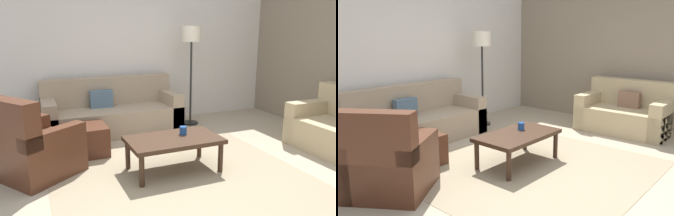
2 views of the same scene
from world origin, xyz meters
TOP-DOWN VIEW (x-y plane):
  - ground_plane at (0.00, 0.00)m, footprint 8.00×8.00m
  - rear_partition at (0.00, 2.60)m, footprint 6.00×0.12m
  - area_rug at (0.00, 0.00)m, footprint 2.84×2.61m
  - couch_main at (-0.28, 2.12)m, footprint 2.16×0.87m
  - armchair_leather at (-1.55, 0.75)m, footprint 1.11×1.11m
  - ottoman at (-0.87, 1.22)m, footprint 0.56×0.56m
  - coffee_table at (0.01, 0.26)m, footprint 1.10×0.64m
  - cup at (0.17, 0.34)m, footprint 0.09×0.09m
  - lamp_standing at (1.11, 1.99)m, footprint 0.32×0.32m

SIDE VIEW (x-z plane):
  - ground_plane at x=0.00m, z-range 0.00..0.00m
  - area_rug at x=0.00m, z-range 0.00..0.01m
  - ottoman at x=-0.87m, z-range 0.00..0.40m
  - couch_main at x=-0.28m, z-range -0.14..0.74m
  - armchair_leather at x=-1.55m, z-range -0.17..0.78m
  - coffee_table at x=0.01m, z-range 0.15..0.56m
  - cup at x=0.17m, z-range 0.41..0.51m
  - rear_partition at x=0.00m, z-range 0.00..2.80m
  - lamp_standing at x=1.11m, z-range 0.55..2.26m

